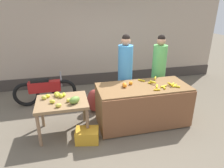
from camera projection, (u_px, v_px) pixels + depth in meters
name	position (u px, v px, depth m)	size (l,w,h in m)	color
ground_plane	(125.00, 124.00, 4.48)	(24.00, 24.00, 0.00)	#665B4C
market_wall_back	(101.00, 29.00, 6.22)	(8.03, 0.23, 3.59)	tan
fruit_stall_counter	(143.00, 105.00, 4.38)	(1.95, 0.89, 0.88)	brown
side_table_wooden	(62.00, 105.00, 3.95)	(0.99, 0.77, 0.73)	olive
banana_bunch_pile	(162.00, 84.00, 4.25)	(0.71, 0.67, 0.07)	yellow
orange_pile	(126.00, 84.00, 4.20)	(0.26, 0.20, 0.09)	orange
mango_papaya_pile	(64.00, 99.00, 3.89)	(0.77, 0.62, 0.14)	#E0DD44
vendor_woman_blue_shirt	(125.00, 74.00, 4.78)	(0.34, 0.34, 1.87)	#33333D
vendor_woman_green_shirt	(159.00, 71.00, 5.04)	(0.34, 0.34, 1.82)	#33333D
parked_motorcycle	(45.00, 90.00, 5.22)	(1.60, 0.18, 0.88)	black
produce_crate	(87.00, 135.00, 3.87)	(0.44, 0.32, 0.26)	gold
produce_sack	(94.00, 101.00, 4.90)	(0.36, 0.30, 0.58)	maroon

